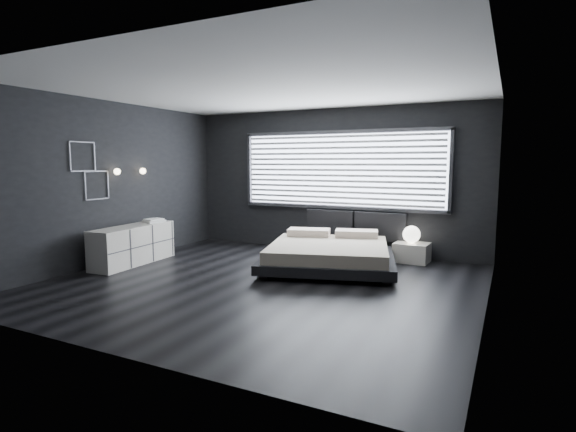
% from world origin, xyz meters
% --- Properties ---
extents(room, '(6.04, 6.00, 2.80)m').
position_xyz_m(room, '(0.00, 0.00, 1.40)').
color(room, black).
rests_on(room, ground).
extents(window, '(4.14, 0.09, 1.52)m').
position_xyz_m(window, '(0.20, 2.70, 1.61)').
color(window, white).
rests_on(window, ground).
extents(headboard, '(1.96, 0.16, 0.52)m').
position_xyz_m(headboard, '(0.54, 2.64, 0.57)').
color(headboard, black).
rests_on(headboard, ground).
extents(sconce_near, '(0.18, 0.11, 0.11)m').
position_xyz_m(sconce_near, '(-2.88, 0.05, 1.60)').
color(sconce_near, silver).
rests_on(sconce_near, ground).
extents(sconce_far, '(0.18, 0.11, 0.11)m').
position_xyz_m(sconce_far, '(-2.88, 0.65, 1.60)').
color(sconce_far, silver).
rests_on(sconce_far, ground).
extents(wall_art_upper, '(0.01, 0.48, 0.48)m').
position_xyz_m(wall_art_upper, '(-2.98, -0.55, 1.85)').
color(wall_art_upper, '#47474C').
rests_on(wall_art_upper, ground).
extents(wall_art_lower, '(0.01, 0.48, 0.48)m').
position_xyz_m(wall_art_lower, '(-2.98, -0.30, 1.38)').
color(wall_art_lower, '#47474C').
rests_on(wall_art_lower, ground).
extents(bed, '(2.60, 2.53, 0.55)m').
position_xyz_m(bed, '(0.53, 1.32, 0.25)').
color(bed, black).
rests_on(bed, ground).
extents(nightstand, '(0.61, 0.52, 0.34)m').
position_xyz_m(nightstand, '(1.67, 2.43, 0.17)').
color(nightstand, silver).
rests_on(nightstand, ground).
extents(orb_lamp, '(0.30, 0.30, 0.30)m').
position_xyz_m(orb_lamp, '(1.66, 2.43, 0.49)').
color(orb_lamp, white).
rests_on(orb_lamp, nightstand).
extents(dresser, '(0.58, 1.70, 0.67)m').
position_xyz_m(dresser, '(-2.65, 0.12, 0.33)').
color(dresser, silver).
rests_on(dresser, ground).
extents(book_stack, '(0.34, 0.40, 0.07)m').
position_xyz_m(book_stack, '(-2.62, 0.62, 0.70)').
color(book_stack, white).
rests_on(book_stack, dresser).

